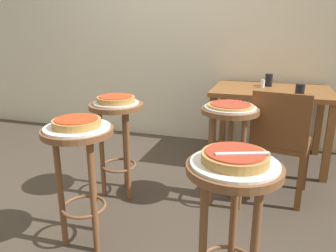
% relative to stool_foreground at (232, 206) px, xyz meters
% --- Properties ---
extents(ground_plane, '(6.00, 6.00, 0.00)m').
position_rel_stool_foreground_xyz_m(ground_plane, '(-0.88, 0.75, -0.55)').
color(ground_plane, '#42382D').
extents(back_wall, '(6.00, 0.10, 3.00)m').
position_rel_stool_foreground_xyz_m(back_wall, '(-0.88, 2.40, 0.95)').
color(back_wall, beige).
rests_on(back_wall, ground_plane).
extents(stool_foreground, '(0.40, 0.40, 0.74)m').
position_rel_stool_foreground_xyz_m(stool_foreground, '(0.00, 0.00, 0.00)').
color(stool_foreground, brown).
rests_on(stool_foreground, ground_plane).
extents(serving_plate_foreground, '(0.37, 0.37, 0.01)m').
position_rel_stool_foreground_xyz_m(serving_plate_foreground, '(0.00, 0.00, 0.20)').
color(serving_plate_foreground, white).
rests_on(serving_plate_foreground, stool_foreground).
extents(pizza_foreground, '(0.28, 0.28, 0.05)m').
position_rel_stool_foreground_xyz_m(pizza_foreground, '(0.00, 0.00, 0.22)').
color(pizza_foreground, '#B78442').
rests_on(pizza_foreground, serving_plate_foreground).
extents(stool_middle, '(0.40, 0.40, 0.74)m').
position_rel_stool_foreground_xyz_m(stool_middle, '(-0.90, 0.24, 0.00)').
color(stool_middle, brown).
rests_on(stool_middle, ground_plane).
extents(serving_plate_middle, '(0.37, 0.37, 0.01)m').
position_rel_stool_foreground_xyz_m(serving_plate_middle, '(-0.90, 0.24, 0.20)').
color(serving_plate_middle, white).
rests_on(serving_plate_middle, stool_middle).
extents(pizza_middle, '(0.27, 0.27, 0.05)m').
position_rel_stool_foreground_xyz_m(pizza_middle, '(-0.90, 0.24, 0.22)').
color(pizza_middle, '#B78442').
rests_on(pizza_middle, serving_plate_middle).
extents(stool_leftside, '(0.40, 0.40, 0.74)m').
position_rel_stool_foreground_xyz_m(stool_leftside, '(-0.96, 0.86, 0.00)').
color(stool_leftside, brown).
rests_on(stool_leftside, ground_plane).
extents(serving_plate_leftside, '(0.34, 0.34, 0.01)m').
position_rel_stool_foreground_xyz_m(serving_plate_leftside, '(-0.96, 0.86, 0.20)').
color(serving_plate_leftside, silver).
rests_on(serving_plate_leftside, stool_leftside).
extents(pizza_leftside, '(0.28, 0.28, 0.05)m').
position_rel_stool_foreground_xyz_m(pizza_leftside, '(-0.96, 0.86, 0.22)').
color(pizza_leftside, '#B78442').
rests_on(pizza_leftside, serving_plate_leftside).
extents(stool_rear, '(0.40, 0.40, 0.74)m').
position_rel_stool_foreground_xyz_m(stool_rear, '(-0.14, 0.97, 0.00)').
color(stool_rear, brown).
rests_on(stool_rear, ground_plane).
extents(serving_plate_rear, '(0.36, 0.36, 0.01)m').
position_rel_stool_foreground_xyz_m(serving_plate_rear, '(-0.14, 0.97, 0.20)').
color(serving_plate_rear, silver).
rests_on(serving_plate_rear, stool_rear).
extents(pizza_rear, '(0.31, 0.31, 0.02)m').
position_rel_stool_foreground_xyz_m(pizza_rear, '(-0.14, 0.97, 0.21)').
color(pizza_rear, tan).
rests_on(pizza_rear, serving_plate_rear).
extents(dining_table, '(1.08, 0.76, 0.72)m').
position_rel_stool_foreground_xyz_m(dining_table, '(0.13, 1.92, 0.07)').
color(dining_table, brown).
rests_on(dining_table, ground_plane).
extents(cup_near_edge, '(0.08, 0.08, 0.09)m').
position_rel_stool_foreground_xyz_m(cup_near_edge, '(0.35, 1.71, 0.22)').
color(cup_near_edge, black).
rests_on(cup_near_edge, dining_table).
extents(cup_far_edge, '(0.07, 0.07, 0.12)m').
position_rel_stool_foreground_xyz_m(cup_far_edge, '(0.09, 2.05, 0.24)').
color(cup_far_edge, black).
rests_on(cup_far_edge, dining_table).
extents(condiment_shaker, '(0.04, 0.04, 0.07)m').
position_rel_stool_foreground_xyz_m(condiment_shaker, '(0.04, 1.96, 0.21)').
color(condiment_shaker, white).
rests_on(condiment_shaker, dining_table).
extents(wooden_chair, '(0.46, 0.46, 0.85)m').
position_rel_stool_foreground_xyz_m(wooden_chair, '(0.21, 1.17, -0.08)').
color(wooden_chair, brown).
rests_on(wooden_chair, ground_plane).
extents(pizza_server_knife, '(0.21, 0.10, 0.01)m').
position_rel_stool_foreground_xyz_m(pizza_server_knife, '(0.03, -0.02, 0.25)').
color(pizza_server_knife, silver).
rests_on(pizza_server_knife, pizza_foreground).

